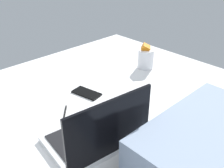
{
  "coord_description": "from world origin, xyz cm",
  "views": [
    {
      "loc": [
        50.25,
        71.01,
        82.74
      ],
      "look_at": [
        -23.44,
        -5.76,
        24.0
      ],
      "focal_mm": 41.57,
      "sensor_mm": 36.0,
      "label": 1
    }
  ],
  "objects_px": {
    "laptop": "(97,135)",
    "pillow": "(215,146)",
    "snack_cup": "(146,58)",
    "cell_phone": "(87,93)"
  },
  "relations": [
    {
      "from": "laptop",
      "to": "cell_phone",
      "type": "relative_size",
      "value": 2.53
    },
    {
      "from": "laptop",
      "to": "snack_cup",
      "type": "distance_m",
      "value": 0.7
    },
    {
      "from": "laptop",
      "to": "pillow",
      "type": "height_order",
      "value": "laptop"
    },
    {
      "from": "laptop",
      "to": "pillow",
      "type": "relative_size",
      "value": 0.68
    },
    {
      "from": "laptop",
      "to": "snack_cup",
      "type": "height_order",
      "value": "laptop"
    },
    {
      "from": "cell_phone",
      "to": "snack_cup",
      "type": "bearing_deg",
      "value": -11.59
    },
    {
      "from": "pillow",
      "to": "snack_cup",
      "type": "bearing_deg",
      "value": -123.08
    },
    {
      "from": "snack_cup",
      "to": "pillow",
      "type": "xyz_separation_m",
      "value": [
        0.41,
        0.63,
        0.0
      ]
    },
    {
      "from": "laptop",
      "to": "pillow",
      "type": "xyz_separation_m",
      "value": [
        -0.22,
        0.33,
        0.02
      ]
    },
    {
      "from": "snack_cup",
      "to": "pillow",
      "type": "distance_m",
      "value": 0.75
    }
  ]
}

